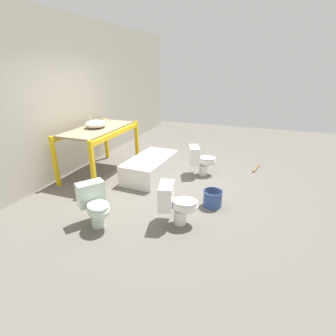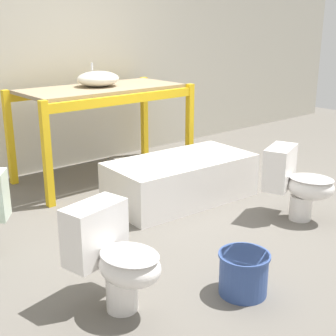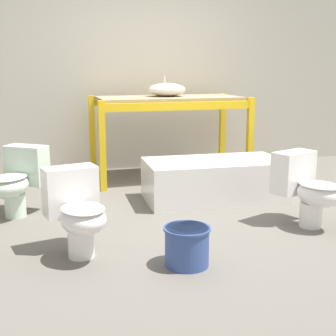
% 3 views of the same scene
% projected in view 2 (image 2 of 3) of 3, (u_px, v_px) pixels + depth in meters
% --- Properties ---
extents(ground_plane, '(12.00, 12.00, 0.00)m').
position_uv_depth(ground_plane, '(166.00, 219.00, 4.13)').
color(ground_plane, '#666059').
extents(warehouse_wall_rear, '(10.80, 0.08, 3.20)m').
position_uv_depth(warehouse_wall_rear, '(46.00, 28.00, 5.15)').
color(warehouse_wall_rear, '#B2AD9E').
rests_on(warehouse_wall_rear, ground_plane).
extents(shelving_rack, '(1.85, 0.93, 1.00)m').
position_uv_depth(shelving_rack, '(102.00, 100.00, 5.03)').
color(shelving_rack, yellow).
rests_on(shelving_rack, ground_plane).
extents(sink_basin, '(0.46, 0.43, 0.24)m').
position_uv_depth(sink_basin, '(98.00, 79.00, 4.99)').
color(sink_basin, silver).
rests_on(sink_basin, shelving_rack).
extents(bathtub_main, '(1.45, 0.78, 0.42)m').
position_uv_depth(bathtub_main, '(181.00, 176.00, 4.52)').
color(bathtub_main, white).
rests_on(bathtub_main, ground_plane).
extents(toilet_near, '(0.47, 0.64, 0.63)m').
position_uv_depth(toilet_near, '(114.00, 254.00, 2.77)').
color(toilet_near, white).
rests_on(toilet_near, ground_plane).
extents(toilet_extra, '(0.54, 0.67, 0.63)m').
position_uv_depth(toilet_extra, '(296.00, 181.00, 4.06)').
color(toilet_extra, white).
rests_on(toilet_extra, ground_plane).
extents(bucket_white, '(0.33, 0.33, 0.28)m').
position_uv_depth(bucket_white, '(244.00, 272.00, 2.97)').
color(bucket_white, '#334C8C').
rests_on(bucket_white, ground_plane).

